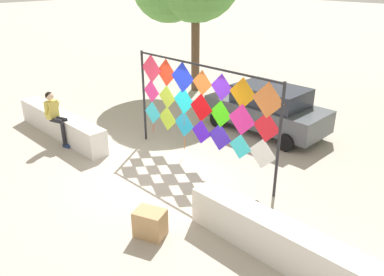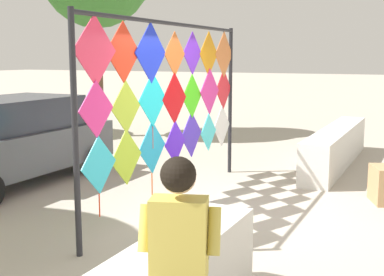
# 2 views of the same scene
# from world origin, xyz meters

# --- Properties ---
(ground) EXTENTS (120.00, 120.00, 0.00)m
(ground) POSITION_xyz_m (0.00, 0.00, 0.00)
(ground) COLOR #ADA393
(plaza_ledge_left) EXTENTS (4.40, 0.54, 0.77)m
(plaza_ledge_left) POSITION_xyz_m (-4.13, -0.42, 0.39)
(plaza_ledge_left) COLOR silver
(plaza_ledge_left) RESTS_ON ground
(plaza_ledge_right) EXTENTS (4.40, 0.54, 0.77)m
(plaza_ledge_right) POSITION_xyz_m (4.13, -0.42, 0.39)
(plaza_ledge_right) COLOR silver
(plaza_ledge_right) RESTS_ON ground
(kite_display_rack) EXTENTS (4.75, 0.09, 2.74)m
(kite_display_rack) POSITION_xyz_m (0.28, 1.31, 1.71)
(kite_display_rack) COLOR #232328
(kite_display_rack) RESTS_ON ground
(seated_vendor) EXTENTS (0.77, 0.58, 1.62)m
(seated_vendor) POSITION_xyz_m (-3.62, -0.77, 0.96)
(seated_vendor) COLOR black
(seated_vendor) RESTS_ON ground
(parked_car) EXTENTS (3.88, 1.87, 1.51)m
(parked_car) POSITION_xyz_m (0.17, 4.48, 0.76)
(parked_car) COLOR #4C5156
(parked_car) RESTS_ON ground
(cardboard_box_large) EXTENTS (0.70, 0.61, 0.56)m
(cardboard_box_large) POSITION_xyz_m (1.68, -1.61, 0.28)
(cardboard_box_large) COLOR tan
(cardboard_box_large) RESTS_ON ground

